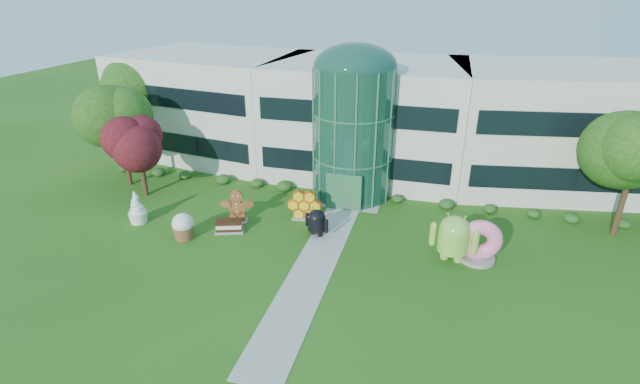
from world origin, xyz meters
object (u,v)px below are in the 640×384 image
(android_green, at_px, (454,235))
(android_black, at_px, (317,221))
(donut, at_px, (479,240))
(gingerbread, at_px, (237,206))

(android_green, xyz_separation_m, android_black, (-8.58, 0.71, -0.60))
(android_green, bearing_deg, android_black, -174.71)
(android_green, height_order, donut, android_green)
(android_green, relative_size, donut, 1.23)
(donut, bearing_deg, android_black, 170.44)
(android_green, distance_m, donut, 1.56)
(android_green, xyz_separation_m, gingerbread, (-14.38, 1.15, -0.47))
(android_black, bearing_deg, android_green, 16.87)
(android_green, height_order, gingerbread, android_green)
(android_black, relative_size, gingerbread, 0.83)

